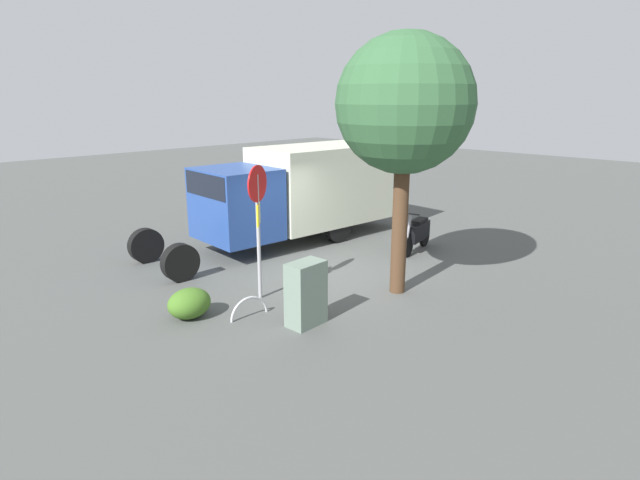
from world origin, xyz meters
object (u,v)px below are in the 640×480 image
object	(u,v)px
box_truck_near	(302,188)
bike_rack_hoop	(250,317)
motorcycle	(417,233)
street_tree	(405,106)
stop_sign	(258,212)
utility_cabinet	(306,294)

from	to	relation	value
box_truck_near	bike_rack_hoop	bearing A→B (deg)	39.98
motorcycle	street_tree	distance (m)	4.79
box_truck_near	stop_sign	bearing A→B (deg)	39.57
street_tree	bike_rack_hoop	xyz separation A→B (m)	(3.16, -1.25, -4.00)
street_tree	bike_rack_hoop	world-z (taller)	street_tree
box_truck_near	motorcycle	world-z (taller)	box_truck_near
street_tree	bike_rack_hoop	bearing A→B (deg)	-21.57
stop_sign	utility_cabinet	world-z (taller)	stop_sign
motorcycle	street_tree	world-z (taller)	street_tree
box_truck_near	stop_sign	distance (m)	4.82
stop_sign	bike_rack_hoop	bearing A→B (deg)	37.91
street_tree	utility_cabinet	bearing A→B (deg)	-4.51
motorcycle	utility_cabinet	size ratio (longest dim) A/B	1.44
stop_sign	box_truck_near	bearing A→B (deg)	-144.45
stop_sign	utility_cabinet	distance (m)	2.11
box_truck_near	street_tree	bearing A→B (deg)	75.68
stop_sign	street_tree	xyz separation A→B (m)	(-2.37, 1.86, 2.10)
street_tree	bike_rack_hoop	distance (m)	5.25
box_truck_near	utility_cabinet	world-z (taller)	box_truck_near
motorcycle	bike_rack_hoop	bearing A→B (deg)	-10.06
motorcycle	box_truck_near	bearing A→B (deg)	-78.72
box_truck_near	stop_sign	world-z (taller)	stop_sign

